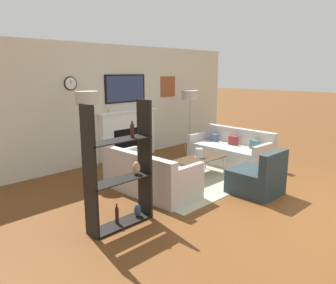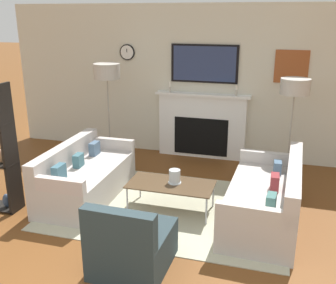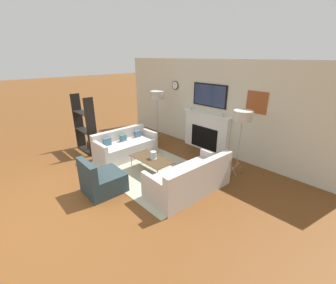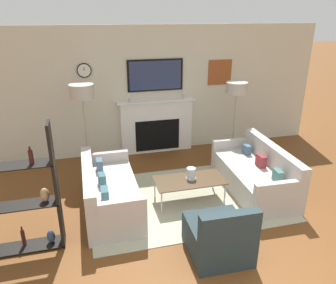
{
  "view_description": "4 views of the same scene",
  "coord_description": "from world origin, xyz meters",
  "views": [
    {
      "loc": [
        -4.95,
        -1.55,
        2.1
      ],
      "look_at": [
        -0.34,
        2.96,
        0.7
      ],
      "focal_mm": 35.0,
      "sensor_mm": 36.0,
      "label": 1
    },
    {
      "loc": [
        1.33,
        -2.11,
        2.51
      ],
      "look_at": [
        -0.09,
        2.75,
        0.86
      ],
      "focal_mm": 42.0,
      "sensor_mm": 36.0,
      "label": 2
    },
    {
      "loc": [
        4.03,
        -0.69,
        2.77
      ],
      "look_at": [
        0.12,
        2.94,
        0.72
      ],
      "focal_mm": 24.0,
      "sensor_mm": 36.0,
      "label": 3
    },
    {
      "loc": [
        -1.49,
        -2.02,
        2.91
      ],
      "look_at": [
        -0.27,
        2.65,
        1.0
      ],
      "focal_mm": 35.0,
      "sensor_mm": 36.0,
      "label": 4
    }
  ],
  "objects": [
    {
      "name": "couch_right",
      "position": [
        1.27,
        2.52,
        0.29
      ],
      "size": [
        0.92,
        1.91,
        0.8
      ],
      "color": "beige",
      "rests_on": "ground_plane"
    },
    {
      "name": "area_rug",
      "position": [
        0.0,
        2.52,
        0.01
      ],
      "size": [
        3.15,
        2.18,
        0.01
      ],
      "color": "#AFAE92",
      "rests_on": "ground_plane"
    },
    {
      "name": "couch_left",
      "position": [
        -1.26,
        2.52,
        0.29
      ],
      "size": [
        0.81,
        1.75,
        0.76
      ],
      "color": "beige",
      "rests_on": "ground_plane"
    },
    {
      "name": "coffee_table",
      "position": [
        0.04,
        2.45,
        0.37
      ],
      "size": [
        1.13,
        0.57,
        0.39
      ],
      "color": "#4C3823",
      "rests_on": "ground_plane"
    },
    {
      "name": "floor_lamp_right",
      "position": [
        1.52,
        3.99,
        1.47
      ],
      "size": [
        0.44,
        0.44,
        1.62
      ],
      "color": "#9E998E",
      "rests_on": "ground_plane"
    },
    {
      "name": "floor_lamp_left",
      "position": [
        -1.52,
        3.99,
        1.58
      ],
      "size": [
        0.44,
        0.44,
        1.73
      ],
      "color": "#9E998E",
      "rests_on": "ground_plane"
    },
    {
      "name": "hurricane_candle",
      "position": [
        0.08,
        2.49,
        0.47
      ],
      "size": [
        0.17,
        0.17,
        0.18
      ],
      "color": "silver",
      "rests_on": "coffee_table"
    },
    {
      "name": "fireplace_wall",
      "position": [
        0.0,
        4.75,
        1.23
      ],
      "size": [
        7.47,
        0.28,
        2.7
      ],
      "color": "beige",
      "rests_on": "ground_plane"
    },
    {
      "name": "armchair",
      "position": [
        -0.0,
        1.12,
        0.27
      ],
      "size": [
        0.75,
        0.82,
        0.8
      ],
      "color": "#28373B",
      "rests_on": "ground_plane"
    }
  ]
}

